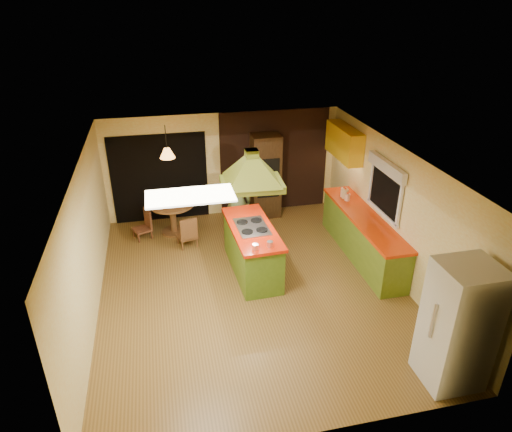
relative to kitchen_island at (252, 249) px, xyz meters
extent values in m
plane|color=brown|center=(-0.12, -0.53, -0.49)|extent=(6.50, 6.50, 0.00)
plane|color=#FFF4B6|center=(-0.12, 2.72, 0.76)|extent=(5.50, 0.00, 5.50)
plane|color=#FFF4B6|center=(-0.12, -3.78, 0.76)|extent=(5.50, 0.00, 5.50)
plane|color=#FFF4B6|center=(-2.87, -0.53, 0.76)|extent=(0.00, 6.50, 6.50)
plane|color=#FFF4B6|center=(2.63, -0.53, 0.76)|extent=(0.00, 6.50, 6.50)
plane|color=silver|center=(-0.12, -0.53, 2.01)|extent=(6.50, 6.50, 0.00)
cube|color=#381E14|center=(1.13, 2.70, 0.76)|extent=(2.64, 0.03, 2.50)
cube|color=black|center=(-1.62, 2.70, 0.56)|extent=(2.20, 0.03, 2.10)
cube|color=olive|center=(2.33, 0.07, -0.06)|extent=(0.58, 3.00, 0.86)
cube|color=#E53807|center=(2.33, 0.07, 0.40)|extent=(0.62, 3.05, 0.06)
cube|color=yellow|center=(2.45, 1.67, 1.46)|extent=(0.34, 1.40, 0.70)
cube|color=black|center=(2.60, -0.13, 1.06)|extent=(0.03, 1.16, 0.96)
cube|color=white|center=(2.55, -0.13, 1.53)|extent=(0.10, 1.35, 0.22)
cube|color=white|center=(-1.22, -1.73, 1.99)|extent=(1.20, 0.60, 0.03)
cube|color=#557A1E|center=(0.00, 0.00, -0.04)|extent=(0.81, 1.91, 0.92)
cube|color=red|center=(0.00, 0.00, 0.45)|extent=(0.87, 1.99, 0.06)
cube|color=silver|center=(0.00, 0.00, 0.49)|extent=(0.60, 0.85, 0.02)
cube|color=#5C6419|center=(0.00, 0.00, 1.36)|extent=(1.14, 0.85, 0.13)
pyramid|color=#5C6419|center=(0.00, 0.00, 1.87)|extent=(1.14, 0.85, 0.45)
cube|color=#5C6419|center=(0.00, 0.00, 1.94)|extent=(0.22, 0.22, 0.13)
imported|color=#535E31|center=(-0.05, 1.33, 0.39)|extent=(0.67, 0.45, 1.77)
cube|color=silver|center=(2.14, -3.30, 0.44)|extent=(0.77, 0.73, 1.88)
cube|color=#402A14|center=(0.85, 2.42, 0.51)|extent=(0.67, 0.59, 2.02)
cube|color=black|center=(0.85, 2.12, 0.81)|extent=(0.52, 0.03, 0.45)
cube|color=black|center=(0.85, 2.12, 0.31)|extent=(0.52, 0.03, 0.45)
cylinder|color=brown|center=(-1.41, 1.94, 0.22)|extent=(0.98, 0.98, 0.05)
cylinder|color=brown|center=(-1.41, 1.94, -0.13)|extent=(0.14, 0.14, 0.69)
cylinder|color=brown|center=(-1.41, 1.94, -0.47)|extent=(0.55, 0.55, 0.05)
cone|color=#FF9E3F|center=(-1.41, 1.94, 1.41)|extent=(0.40, 0.40, 0.21)
cylinder|color=beige|center=(2.28, 1.00, 0.53)|extent=(0.15, 0.15, 0.20)
cylinder|color=#FFE7CD|center=(2.28, 1.07, 0.52)|extent=(0.19, 0.19, 0.20)
cylinder|color=#F6E3C6|center=(2.28, 0.87, 0.50)|extent=(0.15, 0.15, 0.15)
camera|label=1|loc=(-1.57, -7.43, 4.50)|focal=32.00mm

